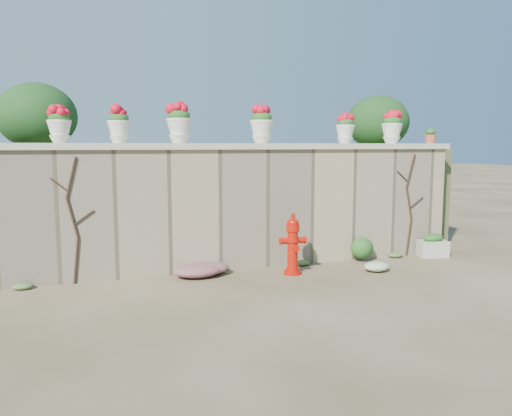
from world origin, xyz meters
name	(u,v)px	position (x,y,z in m)	size (l,w,h in m)	color
ground	(281,296)	(0.00, 0.00, 0.00)	(80.00, 80.00, 0.00)	#4A3E25
stone_wall	(241,209)	(0.00, 1.80, 1.00)	(8.00, 0.40, 2.00)	#988765
wall_cap	(241,146)	(0.00, 1.80, 2.05)	(8.10, 0.52, 0.10)	beige
raised_fill	(199,192)	(0.00, 5.00, 1.00)	(9.00, 6.00, 2.00)	#384C23
back_shrub_left	(37,116)	(-3.20, 3.00, 2.55)	(1.30, 1.30, 1.10)	#143814
back_shrub_right	(378,122)	(3.40, 3.00, 2.55)	(1.30, 1.30, 1.10)	#143814
vine_left	(73,219)	(-2.67, 1.58, 0.99)	(0.60, 0.04, 1.91)	black
vine_right	(410,203)	(3.23, 1.58, 0.99)	(0.60, 0.04, 1.91)	black
fire_hydrant	(293,244)	(0.62, 1.03, 0.50)	(0.43, 0.30, 0.99)	#B91307
planter_box	(433,246)	(3.60, 1.34, 0.20)	(0.57, 0.41, 0.44)	beige
green_shrub	(363,245)	(2.18, 1.47, 0.28)	(0.60, 0.54, 0.57)	#1E5119
magenta_clump	(198,269)	(-0.85, 1.34, 0.13)	(0.96, 0.64, 0.26)	#B0236A
white_flowers	(374,266)	(1.94, 0.71, 0.10)	(0.54, 0.43, 0.19)	white
urn_pot_0	(59,125)	(-2.81, 1.80, 2.37)	(0.35, 0.35, 0.54)	silver
urn_pot_1	(119,125)	(-1.96, 1.80, 2.37)	(0.35, 0.35, 0.55)	silver
urn_pot_2	(179,123)	(-1.03, 1.80, 2.41)	(0.40, 0.40, 0.63)	silver
urn_pot_3	(262,125)	(0.37, 1.80, 2.41)	(0.40, 0.40, 0.62)	silver
urn_pot_4	(345,129)	(1.96, 1.80, 2.36)	(0.34, 0.34, 0.53)	silver
urn_pot_5	(392,128)	(2.93, 1.80, 2.39)	(0.38, 0.38, 0.59)	silver
terracotta_pot	(430,137)	(3.80, 1.80, 2.23)	(0.23, 0.23, 0.27)	#BE533A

